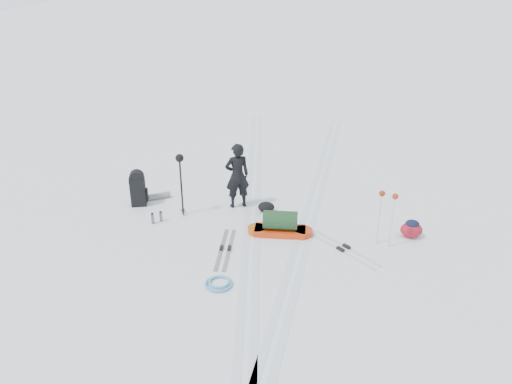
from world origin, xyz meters
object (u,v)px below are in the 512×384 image
Objects in this scene: expedition_rucksack at (140,189)px; ski_poles_black at (180,166)px; skier at (237,176)px; pulk_sled at (280,226)px.

ski_poles_black is at bearing -33.63° from expedition_rucksack.
expedition_rucksack is at bearing -19.23° from skier.
skier is 1.41m from ski_poles_black.
expedition_rucksack is 0.60× the size of ski_poles_black.
skier is 1.06× the size of ski_poles_black.
pulk_sled is (1.08, -1.27, -0.60)m from skier.
pulk_sled is at bearing -30.56° from expedition_rucksack.
skier is at bearing 131.32° from pulk_sled.
expedition_rucksack is (-3.44, 1.17, 0.21)m from pulk_sled.
ski_poles_black is at bearing 163.61° from pulk_sled.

